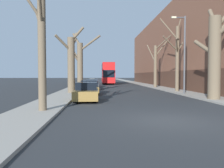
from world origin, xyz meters
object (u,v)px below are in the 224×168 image
object	(u,v)px
street_tree_left_2	(80,62)
street_tree_right_1	(177,55)
street_tree_left_1	(71,61)
street_tree_right_2	(156,64)
parked_car_3	(93,83)
street_tree_left_0	(41,35)
parked_car_1	(90,88)
lamp_post	(184,51)
double_decker_bus	(108,72)
parked_car_2	(92,85)
parked_car_0	(87,92)
street_tree_right_0	(216,52)

from	to	relation	value
street_tree_left_2	street_tree_right_1	xyz separation A→B (m)	(11.58, -9.31, 0.25)
street_tree_left_1	street_tree_left_2	distance (m)	10.44
street_tree_right_1	street_tree_right_2	distance (m)	8.72
parked_car_3	street_tree_left_0	bearing A→B (deg)	-95.05
parked_car_1	lamp_post	bearing A→B (deg)	-9.81
double_decker_bus	street_tree_right_2	bearing A→B (deg)	-66.19
double_decker_bus	street_tree_left_0	bearing A→B (deg)	-97.65
parked_car_1	parked_car_2	xyz separation A→B (m)	(0.00, 6.44, -0.01)
street_tree_left_2	parked_car_1	size ratio (longest dim) A/B	2.00
double_decker_bus	parked_car_3	distance (m)	14.13
street_tree_left_0	street_tree_left_1	world-z (taller)	street_tree_left_0
street_tree_left_1	parked_car_2	size ratio (longest dim) A/B	1.73
street_tree_right_1	lamp_post	world-z (taller)	street_tree_right_1
parked_car_3	street_tree_right_1	bearing A→B (deg)	-46.67
parked_car_1	street_tree_right_2	bearing A→B (deg)	47.96
street_tree_left_1	parked_car_1	xyz separation A→B (m)	(1.93, -0.83, -2.68)
street_tree_left_0	parked_car_3	bearing A→B (deg)	84.95
street_tree_right_2	double_decker_bus	bearing A→B (deg)	113.81
parked_car_3	parked_car_0	bearing A→B (deg)	-90.00
parked_car_1	street_tree_left_2	bearing A→B (deg)	99.67
parked_car_2	parked_car_3	bearing A→B (deg)	90.00
street_tree_right_0	parked_car_3	distance (m)	21.00
parked_car_3	lamp_post	size ratio (longest dim) A/B	0.61
parked_car_1	parked_car_3	world-z (taller)	parked_car_1
parked_car_0	street_tree_right_1	bearing A→B (deg)	38.72
street_tree_right_0	street_tree_right_1	distance (m)	8.18
street_tree_right_1	parked_car_0	xyz separation A→B (m)	(-9.66, -7.74, -3.48)
street_tree_left_2	street_tree_right_2	xyz separation A→B (m)	(11.53, -0.60, -0.20)
street_tree_right_2	parked_car_2	bearing A→B (deg)	-156.29
street_tree_left_2	parked_car_2	world-z (taller)	street_tree_left_2
street_tree_right_0	parked_car_0	xyz separation A→B (m)	(-9.67, 0.42, -2.96)
street_tree_left_2	parked_car_2	bearing A→B (deg)	-68.31
street_tree_right_1	street_tree_right_2	bearing A→B (deg)	90.29
double_decker_bus	parked_car_2	world-z (taller)	double_decker_bus
parked_car_0	lamp_post	world-z (taller)	lamp_post
parked_car_3	lamp_post	distance (m)	16.85
street_tree_right_2	parked_car_3	xyz separation A→B (m)	(-9.61, 1.53, -3.06)
street_tree_right_1	parked_car_2	size ratio (longest dim) A/B	2.14
street_tree_right_1	parked_car_0	world-z (taller)	street_tree_right_1
street_tree_left_1	parked_car_2	xyz separation A→B (m)	(1.93, 5.60, -2.69)
street_tree_left_1	parked_car_3	bearing A→B (deg)	80.35
parked_car_1	street_tree_left_1	bearing A→B (deg)	156.67
parked_car_2	lamp_post	world-z (taller)	lamp_post
street_tree_right_1	parked_car_0	bearing A→B (deg)	-141.28
street_tree_right_2	parked_car_3	size ratio (longest dim) A/B	1.71
street_tree_right_0	street_tree_left_2	bearing A→B (deg)	123.55
street_tree_right_1	street_tree_left_0	bearing A→B (deg)	-132.53
double_decker_bus	parked_car_3	size ratio (longest dim) A/B	2.45
double_decker_bus	lamp_post	size ratio (longest dim) A/B	1.49
street_tree_left_1	street_tree_right_0	xyz separation A→B (m)	(11.60, -7.04, 0.28)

